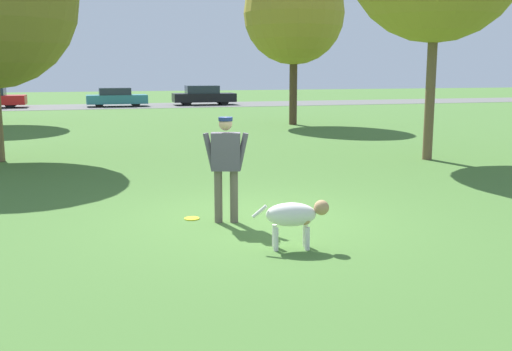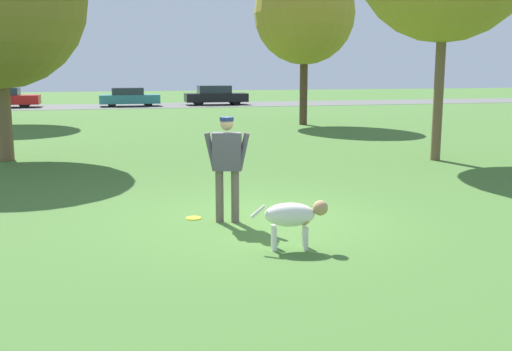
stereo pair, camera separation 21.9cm
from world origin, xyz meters
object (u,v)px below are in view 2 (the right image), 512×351
(dog, at_px, (293,216))
(parked_car_red, at_px, (2,98))
(parked_car_black, at_px, (216,95))
(tree_far_right, at_px, (305,14))
(parked_car_teal, at_px, (129,97))
(frisbee, at_px, (193,218))
(person, at_px, (227,160))

(dog, relative_size, parked_car_red, 0.23)
(dog, distance_m, parked_car_black, 34.02)
(tree_far_right, bearing_deg, parked_car_red, 132.42)
(parked_car_teal, distance_m, parked_car_black, 5.92)
(dog, height_order, frisbee, dog)
(dog, bearing_deg, person, 121.10)
(parked_car_red, xyz_separation_m, parked_car_teal, (8.01, -0.70, -0.03))
(person, bearing_deg, frisbee, 160.31)
(frisbee, height_order, parked_car_black, parked_car_black)
(parked_car_red, bearing_deg, dog, -75.26)
(person, bearing_deg, parked_car_teal, 106.15)
(dog, distance_m, parked_car_teal, 33.39)
(parked_car_red, relative_size, parked_car_black, 1.07)
(person, height_order, parked_car_black, person)
(frisbee, height_order, tree_far_right, tree_far_right)
(tree_far_right, height_order, parked_car_red, tree_far_right)
(parked_car_red, bearing_deg, parked_car_teal, -4.34)
(parked_car_teal, bearing_deg, dog, -89.63)
(person, relative_size, parked_car_red, 0.37)
(parked_car_red, bearing_deg, parked_car_black, -1.39)
(tree_far_right, distance_m, parked_car_black, 16.35)
(parked_car_teal, bearing_deg, parked_car_red, 174.45)
(dog, height_order, parked_car_teal, parked_car_teal)
(parked_car_teal, relative_size, parked_car_black, 0.91)
(tree_far_right, bearing_deg, parked_car_teal, 113.77)
(tree_far_right, xyz_separation_m, parked_car_red, (-14.88, 16.28, -4.19))
(person, bearing_deg, parked_car_black, 95.67)
(dog, xyz_separation_m, parked_car_red, (-8.55, 34.09, 0.17))
(person, height_order, tree_far_right, tree_far_right)
(dog, xyz_separation_m, parked_car_black, (5.38, 33.59, 0.19))
(parked_car_red, distance_m, parked_car_black, 13.93)
(tree_far_right, relative_size, parked_car_teal, 1.79)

